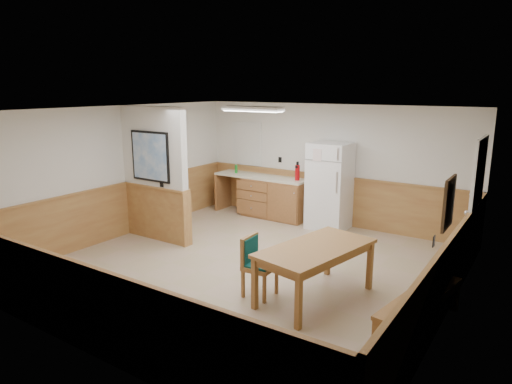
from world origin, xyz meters
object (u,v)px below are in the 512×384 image
Objects in this scene: dining_chair at (255,261)px; dining_bench at (420,304)px; soap_bottle at (236,169)px; refrigerator at (330,186)px; dining_table at (316,253)px; fire_extinguisher at (297,172)px.

dining_bench is at bearing 4.39° from dining_chair.
refrigerator is at bearing -0.29° from soap_bottle.
dining_bench is 5.91m from soap_bottle.
dining_chair is (-0.75, -0.35, -0.16)m from dining_table.
soap_bottle is (-2.34, 0.01, 0.12)m from refrigerator.
soap_bottle reaches higher than dining_table.
soap_bottle is at bearing -179.52° from refrigerator.
refrigerator is 4.41× the size of fire_extinguisher.
dining_table is at bearing -173.95° from dining_bench.
soap_bottle is (-2.79, 3.42, 0.50)m from dining_chair.
dining_chair reaches higher than dining_bench.
fire_extinguisher is (-1.99, 3.13, 0.42)m from dining_table.
dining_table is 1.07× the size of dining_bench.
fire_extinguisher is (-1.23, 3.48, 0.58)m from dining_chair.
fire_extinguisher reaches higher than soap_bottle.
dining_table reaches higher than dining_bench.
dining_bench is 2.03× the size of dining_chair.
dining_bench is 4.32× the size of fire_extinguisher.
dining_table is 9.59× the size of soap_bottle.
fire_extinguisher reaches higher than dining_table.
fire_extinguisher is at bearing 106.95° from dining_chair.
refrigerator reaches higher than soap_bottle.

